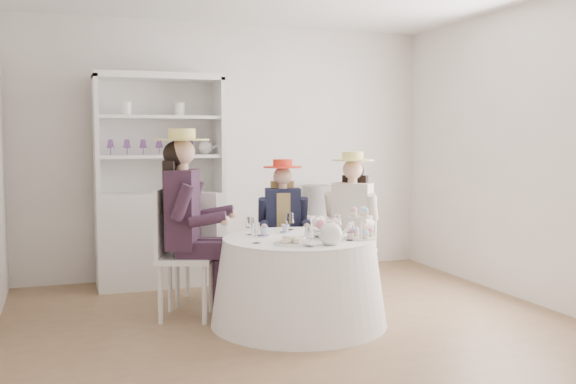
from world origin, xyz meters
name	(u,v)px	position (x,y,z in m)	size (l,w,h in m)	color
ground	(292,322)	(0.00, 0.00, 0.00)	(4.50, 4.50, 0.00)	brown
wall_back	(229,150)	(0.00, 2.00, 1.35)	(4.50, 4.50, 0.00)	silver
wall_front	(428,167)	(0.00, -2.00, 1.35)	(4.50, 4.50, 0.00)	silver
wall_right	(524,153)	(2.25, 0.00, 1.35)	(4.50, 4.50, 0.00)	silver
tea_table	(299,281)	(0.04, -0.05, 0.35)	(1.41, 1.41, 0.70)	white
hutch	(160,211)	(-0.80, 1.69, 0.75)	(1.30, 0.60, 2.12)	silver
side_table	(317,243)	(0.93, 1.75, 0.32)	(0.41, 0.41, 0.64)	silver
hatbox	(317,200)	(0.93, 1.75, 0.80)	(0.32, 0.32, 0.32)	black
guest_left	(186,212)	(-0.78, 0.39, 0.88)	(0.65, 0.59, 1.56)	silver
guest_mid	(283,219)	(0.22, 0.87, 0.73)	(0.48, 0.52, 1.29)	silver
guest_right	(351,216)	(0.77, 0.52, 0.77)	(0.58, 0.58, 1.36)	silver
spare_chair	(198,244)	(-0.60, 0.79, 0.55)	(0.56, 0.56, 1.02)	silver
teacup_a	(264,232)	(-0.21, 0.09, 0.73)	(0.09, 0.09, 0.07)	white
teacup_b	(285,229)	(0.02, 0.22, 0.73)	(0.07, 0.07, 0.06)	white
teacup_c	(326,230)	(0.32, 0.05, 0.73)	(0.09, 0.09, 0.07)	white
flower_bowl	(323,233)	(0.24, -0.07, 0.73)	(0.24, 0.24, 0.06)	white
flower_arrangement	(327,225)	(0.24, -0.14, 0.80)	(0.21, 0.21, 0.08)	pink
table_teapot	(331,234)	(0.14, -0.45, 0.78)	(0.25, 0.18, 0.19)	white
sandwich_plate	(291,242)	(-0.13, -0.33, 0.71)	(0.27, 0.27, 0.06)	white
cupcake_stand	(361,227)	(0.48, -0.26, 0.79)	(0.26, 0.26, 0.24)	white
stemware_set	(299,228)	(0.04, -0.05, 0.77)	(0.88, 0.91, 0.15)	white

